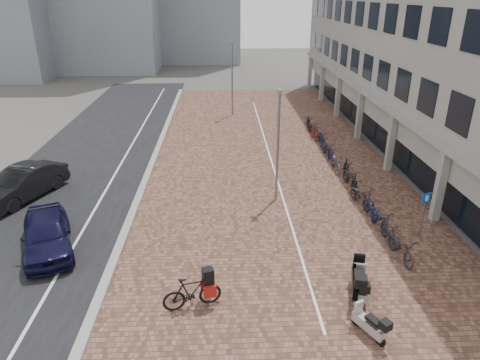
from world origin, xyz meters
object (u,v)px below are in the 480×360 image
object	(u,v)px
hero_bike	(192,292)
scooter_mid	(359,279)
scooter_front	(369,323)
parking_sign	(424,209)
car_navy	(46,233)
scooter_back	(362,285)
car_dark	(22,184)

from	to	relation	value
hero_bike	scooter_mid	xyz separation A→B (m)	(5.63, 0.40, 0.01)
hero_bike	scooter_front	xyz separation A→B (m)	(5.40, -1.53, -0.14)
scooter_front	parking_sign	size ratio (longest dim) A/B	0.67
car_navy	scooter_back	xyz separation A→B (m)	(11.69, -3.53, -0.23)
scooter_front	scooter_mid	xyz separation A→B (m)	(0.23, 1.93, 0.15)
car_dark	hero_bike	size ratio (longest dim) A/B	2.38
car_navy	car_dark	size ratio (longest dim) A/B	0.91
scooter_mid	hero_bike	bearing A→B (deg)	-161.01
car_dark	scooter_mid	world-z (taller)	car_dark
scooter_mid	parking_sign	distance (m)	5.29
scooter_front	scooter_back	size ratio (longest dim) A/B	0.91
scooter_front	scooter_mid	distance (m)	1.95
car_dark	scooter_front	distance (m)	17.60
car_navy	scooter_front	bearing A→B (deg)	-45.99
car_navy	scooter_mid	size ratio (longest dim) A/B	2.45
scooter_back	parking_sign	xyz separation A→B (m)	(3.71, 3.83, 0.84)
car_navy	scooter_back	bearing A→B (deg)	-38.02
car_navy	parking_sign	xyz separation A→B (m)	(15.41, 0.30, 0.60)
car_dark	hero_bike	distance (m)	12.45
scooter_back	scooter_mid	bearing A→B (deg)	116.91
car_dark	scooter_back	xyz separation A→B (m)	(14.65, -8.43, -0.28)
hero_bike	scooter_front	size ratio (longest dim) A/B	1.47
car_dark	parking_sign	bearing A→B (deg)	8.99
scooter_front	parking_sign	xyz separation A→B (m)	(4.00, 5.57, 0.88)
car_navy	scooter_back	size ratio (longest dim) A/B	2.92
car_dark	scooter_front	world-z (taller)	car_dark
car_navy	scooter_front	xyz separation A→B (m)	(11.41, -5.26, -0.28)
car_navy	scooter_mid	xyz separation A→B (m)	(11.64, -3.34, -0.13)
hero_bike	parking_sign	distance (m)	10.26
car_dark	parking_sign	size ratio (longest dim) A/B	2.34
car_dark	scooter_mid	size ratio (longest dim) A/B	2.68
hero_bike	scooter_mid	size ratio (longest dim) A/B	1.13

